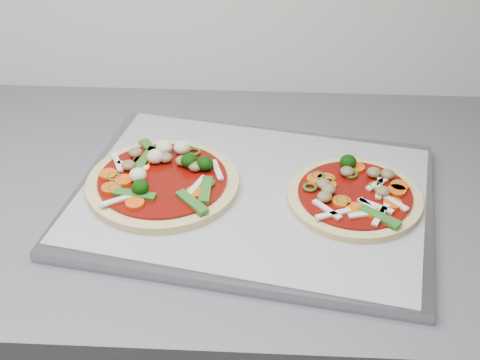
{
  "coord_description": "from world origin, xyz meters",
  "views": [
    {
      "loc": [
        -0.63,
        0.52,
        1.46
      ],
      "look_at": [
        -0.67,
        1.28,
        0.93
      ],
      "focal_mm": 50.0,
      "sensor_mm": 36.0,
      "label": 1
    }
  ],
  "objects": [
    {
      "name": "parchment",
      "position": [
        -0.65,
        1.27,
        0.92
      ],
      "size": [
        0.52,
        0.42,
        0.0
      ],
      "primitive_type": "cube",
      "rotation": [
        0.0,
        0.0,
        -0.2
      ],
      "color": "#9C9BA1",
      "rests_on": "baking_tray"
    },
    {
      "name": "pizza_right",
      "position": [
        -0.51,
        1.26,
        0.93
      ],
      "size": [
        0.22,
        0.22,
        0.03
      ],
      "rotation": [
        0.0,
        0.0,
        -0.22
      ],
      "color": "tan",
      "rests_on": "parchment"
    },
    {
      "name": "baking_tray",
      "position": [
        -0.65,
        1.27,
        0.91
      ],
      "size": [
        0.54,
        0.44,
        0.02
      ],
      "primitive_type": "cube",
      "rotation": [
        0.0,
        0.0,
        -0.16
      ],
      "color": "gray",
      "rests_on": "countertop"
    },
    {
      "name": "pizza_left",
      "position": [
        -0.77,
        1.28,
        0.93
      ],
      "size": [
        0.23,
        0.23,
        0.04
      ],
      "rotation": [
        0.0,
        0.0,
        0.08
      ],
      "color": "tan",
      "rests_on": "parchment"
    }
  ]
}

